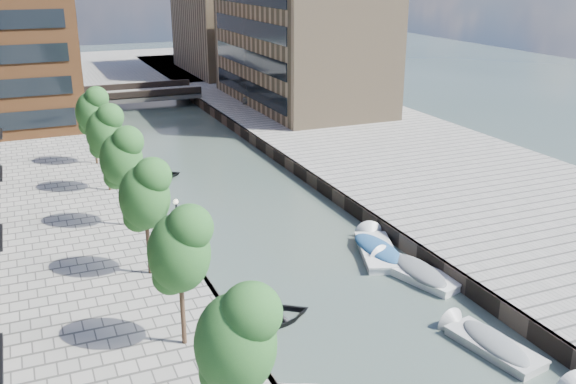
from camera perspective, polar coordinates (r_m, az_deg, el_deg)
water at (r=49.35m, az=-5.81°, el=0.72°), size 300.00×300.00×0.00m
quay_right at (r=55.74m, az=10.08°, el=3.24°), size 20.00×140.00×1.00m
quay_wall_left at (r=47.88m, az=-12.81°, el=0.37°), size 0.25×140.00×1.00m
quay_wall_right at (r=51.20m, az=0.70°, el=2.10°), size 0.25×140.00×1.00m
far_closure at (r=106.76m, az=-15.65°, el=10.47°), size 80.00×40.00×1.00m
tan_block_near at (r=73.43m, az=0.96°, el=13.34°), size 12.00×25.00×14.00m
tan_block_far at (r=97.61m, az=-5.43°, el=15.33°), size 12.00×20.00×16.00m
bridge at (r=79.28m, az=-12.85°, el=8.48°), size 13.00×6.00×1.30m
tree_1 at (r=19.55m, az=-4.69°, el=-12.74°), size 2.50×2.50×5.95m
tree_2 at (r=25.54m, az=-9.68°, el=-4.89°), size 2.50×2.50×5.95m
tree_3 at (r=31.95m, az=-12.65°, el=-0.07°), size 2.50×2.50×5.95m
tree_4 at (r=38.56m, az=-14.62°, el=3.11°), size 2.50×2.50×5.95m
tree_5 at (r=45.29m, az=-16.01°, el=5.36°), size 2.50×2.50×5.95m
tree_6 at (r=52.09m, az=-17.05°, el=7.02°), size 2.50×2.50×5.95m
lamp_1 at (r=31.89m, az=-9.79°, el=-3.36°), size 0.24×0.24×4.12m
lamp_2 at (r=46.85m, az=-14.41°, el=3.68°), size 0.24×0.24×4.12m
sloop_1 at (r=30.61m, az=-1.75°, el=-11.46°), size 4.23×3.04×0.87m
sloop_2 at (r=30.02m, az=-3.54°, el=-12.16°), size 5.12×4.38×0.90m
sloop_4 at (r=51.40m, az=-11.67°, el=1.17°), size 4.13×3.03×0.83m
motorboat_1 at (r=30.03m, az=17.20°, el=-12.66°), size 2.46×4.98×1.59m
motorboat_3 at (r=37.73m, az=7.81°, el=-5.02°), size 3.58×5.76×1.82m
motorboat_4 at (r=35.36m, az=10.93°, el=-6.96°), size 3.28×5.53×1.75m
car at (r=74.75m, az=-3.35°, el=8.55°), size 3.21×4.60×1.45m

